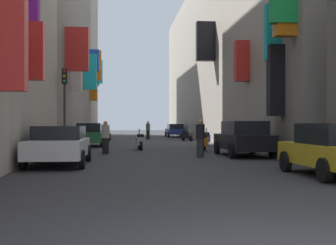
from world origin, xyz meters
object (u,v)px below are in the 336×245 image
object	(u,v)px
parked_car_green	(89,134)
scooter_orange	(204,142)
traffic_light_near_corner	(65,95)
parked_car_white	(59,144)
scooter_black	(187,135)
scooter_silver	(140,141)
parked_car_yellow	(336,149)
parked_car_black	(243,138)
parked_car_blue	(175,130)
scooter_blue	(207,138)
pedestrian_near_right	(200,138)
parked_car_grey	(100,132)
pedestrian_crossing	(105,138)
pedestrian_near_left	(148,130)

from	to	relation	value
parked_car_green	scooter_orange	world-z (taller)	parked_car_green
traffic_light_near_corner	parked_car_green	bearing A→B (deg)	82.56
parked_car_white	scooter_black	distance (m)	22.83
parked_car_green	scooter_silver	bearing A→B (deg)	-55.55
parked_car_green	parked_car_yellow	distance (m)	19.30
parked_car_yellow	scooter_orange	distance (m)	12.13
parked_car_black	parked_car_blue	distance (m)	29.27
parked_car_black	scooter_blue	distance (m)	10.25
parked_car_yellow	pedestrian_near_right	world-z (taller)	pedestrian_near_right
parked_car_grey	traffic_light_near_corner	size ratio (longest dim) A/B	1.08
scooter_blue	scooter_silver	xyz separation A→B (m)	(-4.61, -4.85, 0.00)
scooter_orange	pedestrian_crossing	bearing A→B (deg)	-157.13
parked_car_black	parked_car_green	world-z (taller)	parked_car_black
scooter_black	pedestrian_crossing	world-z (taller)	pedestrian_crossing
parked_car_blue	scooter_blue	distance (m)	19.02
scooter_silver	pedestrian_crossing	xyz separation A→B (m)	(-1.76, -3.39, 0.30)
parked_car_grey	pedestrian_near_right	world-z (taller)	pedestrian_near_right
parked_car_black	pedestrian_near_right	world-z (taller)	pedestrian_near_right
parked_car_yellow	parked_car_blue	world-z (taller)	parked_car_yellow
parked_car_blue	scooter_orange	world-z (taller)	parked_car_blue
parked_car_yellow	pedestrian_near_right	bearing A→B (deg)	107.66
parked_car_black	traffic_light_near_corner	bearing A→B (deg)	156.30
parked_car_green	parked_car_yellow	bearing A→B (deg)	-66.52
scooter_orange	pedestrian_near_left	world-z (taller)	pedestrian_near_left
parked_car_black	parked_car_blue	xyz separation A→B (m)	(0.47, 29.26, -0.05)
parked_car_green	parked_car_grey	distance (m)	10.14
pedestrian_near_left	scooter_black	bearing A→B (deg)	-55.74
parked_car_white	scooter_black	world-z (taller)	parked_car_white
parked_car_green	scooter_blue	size ratio (longest dim) A/B	2.48
parked_car_grey	parked_car_yellow	bearing A→B (deg)	-74.88
scooter_blue	pedestrian_near_left	distance (m)	12.39
parked_car_white	pedestrian_near_right	size ratio (longest dim) A/B	2.79
parked_car_black	pedestrian_near_left	bearing A→B (deg)	97.32
pedestrian_crossing	pedestrian_near_right	size ratio (longest dim) A/B	0.97
parked_car_grey	pedestrian_crossing	size ratio (longest dim) A/B	2.91
parked_car_green	scooter_orange	xyz separation A→B (m)	(6.32, -5.65, -0.30)
scooter_orange	traffic_light_near_corner	world-z (taller)	traffic_light_near_corner
parked_car_white	pedestrian_near_left	distance (m)	26.29
parked_car_blue	scooter_blue	xyz separation A→B (m)	(-0.15, -19.02, -0.28)
scooter_silver	pedestrian_crossing	distance (m)	3.83
parked_car_black	scooter_silver	size ratio (longest dim) A/B	2.40
parked_car_grey	scooter_black	bearing A→B (deg)	-15.81
scooter_blue	parked_car_yellow	bearing A→B (deg)	-89.80
parked_car_green	scooter_blue	world-z (taller)	parked_car_green
scooter_blue	traffic_light_near_corner	distance (m)	11.02
parked_car_green	scooter_silver	xyz separation A→B (m)	(3.02, -4.40, -0.30)
parked_car_black	scooter_silver	bearing A→B (deg)	128.55
pedestrian_near_left	pedestrian_near_right	size ratio (longest dim) A/B	1.04
scooter_black	scooter_blue	bearing A→B (deg)	-88.34
pedestrian_near_right	parked_car_black	bearing A→B (deg)	13.29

